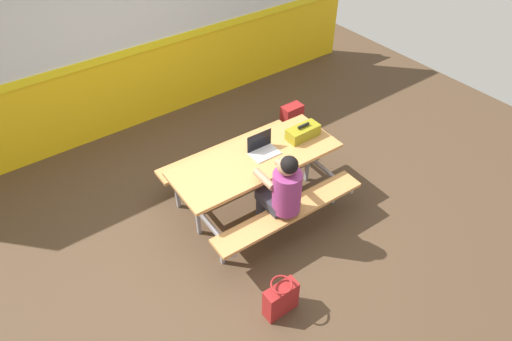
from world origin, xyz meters
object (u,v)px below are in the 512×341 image
laptop_silver (263,149)px  tote_bag_bright (281,299)px  picnic_table_main (256,169)px  student_nearer (282,190)px  toolbox_grey (303,132)px  backpack_dark (291,119)px

laptop_silver → tote_bag_bright: (-0.78, -1.33, -0.59)m
picnic_table_main → student_nearer: student_nearer is taller
toolbox_grey → student_nearer: bearing=-144.0°
laptop_silver → toolbox_grey: laptop_silver is taller
student_nearer → laptop_silver: bearing=71.8°
student_nearer → backpack_dark: (1.38, 1.48, -0.49)m
picnic_table_main → laptop_silver: bearing=16.1°
student_nearer → toolbox_grey: student_nearer is taller
toolbox_grey → backpack_dark: size_ratio=0.91×
picnic_table_main → toolbox_grey: 0.71m
picnic_table_main → backpack_dark: size_ratio=4.43×
backpack_dark → laptop_silver: bearing=-143.3°
toolbox_grey → backpack_dark: (0.64, 0.94, -0.60)m
tote_bag_bright → backpack_dark: bearing=48.4°
picnic_table_main → laptop_silver: 0.24m
toolbox_grey → tote_bag_bright: toolbox_grey is taller
picnic_table_main → backpack_dark: 1.64m
student_nearer → tote_bag_bright: (-0.59, -0.74, -0.51)m
student_nearer → toolbox_grey: 0.92m
picnic_table_main → toolbox_grey: (0.67, -0.02, 0.24)m
laptop_silver → toolbox_grey: size_ratio=0.81×
laptop_silver → tote_bag_bright: 1.65m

